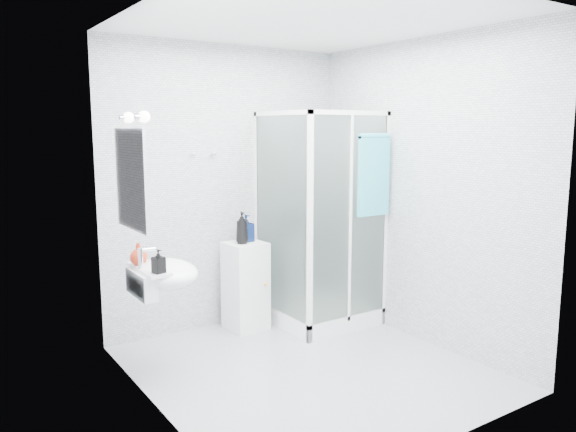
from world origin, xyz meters
TOP-DOWN VIEW (x-y plane):
  - room at (0.00, 0.00)m, footprint 2.40×2.60m
  - shower_enclosure at (0.67, 0.77)m, footprint 0.90×0.95m
  - wall_basin at (-0.99, 0.45)m, footprint 0.46×0.56m
  - mirror at (-1.19, 0.45)m, footprint 0.02×0.60m
  - vanity_lights at (-1.14, 0.45)m, footprint 0.10×0.40m
  - wall_hooks at (-0.25, 1.26)m, footprint 0.23×0.06m
  - storage_cabinet at (0.04, 1.04)m, footprint 0.35×0.37m
  - hand_towel at (0.98, 0.36)m, footprint 0.34×0.05m
  - shampoo_bottle_a at (-0.00, 1.02)m, footprint 0.12×0.12m
  - shampoo_bottle_b at (0.07, 1.08)m, footprint 0.12×0.13m
  - soap_dispenser_orange at (-1.11, 0.58)m, footprint 0.15×0.15m
  - soap_dispenser_black at (-1.08, 0.26)m, footprint 0.09×0.09m

SIDE VIEW (x-z plane):
  - storage_cabinet at x=0.04m, z-range 0.00..0.82m
  - shower_enclosure at x=0.67m, z-range -0.55..1.45m
  - wall_basin at x=-0.99m, z-range 0.62..0.97m
  - shampoo_bottle_b at x=0.07m, z-range 0.82..1.07m
  - soap_dispenser_orange at x=-1.11m, z-range 0.86..1.02m
  - soap_dispenser_black at x=-1.08m, z-range 0.86..1.03m
  - shampoo_bottle_a at x=0.00m, z-range 0.82..1.11m
  - room at x=0.00m, z-range 0.00..2.60m
  - hand_towel at x=0.98m, z-range 1.09..1.82m
  - mirror at x=-1.19m, z-range 1.15..1.85m
  - wall_hooks at x=-0.25m, z-range 1.60..1.64m
  - vanity_lights at x=-1.14m, z-range 1.88..1.96m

